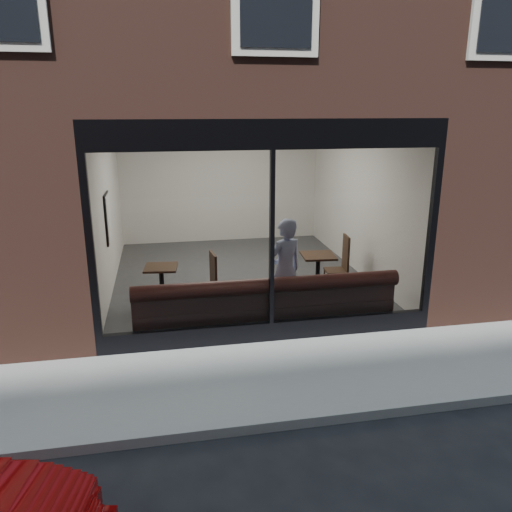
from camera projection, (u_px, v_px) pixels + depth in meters
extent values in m
plane|color=black|center=(311.00, 422.00, 5.52)|extent=(120.00, 120.00, 0.00)
cube|color=gray|center=(288.00, 376.00, 6.46)|extent=(40.00, 2.00, 0.01)
cube|color=gray|center=(312.00, 420.00, 5.45)|extent=(40.00, 0.10, 0.12)
cube|color=#563126|center=(65.00, 183.00, 11.91)|extent=(2.50, 12.00, 3.20)
cube|color=#563126|center=(360.00, 176.00, 13.27)|extent=(2.50, 12.00, 3.20)
cube|color=#563126|center=(209.00, 166.00, 15.41)|extent=(5.00, 6.00, 3.20)
plane|color=#2D2D30|center=(240.00, 276.00, 10.22)|extent=(6.00, 6.00, 0.00)
plane|color=white|center=(238.00, 116.00, 9.31)|extent=(6.00, 6.00, 0.00)
plane|color=silver|center=(221.00, 179.00, 12.58)|extent=(5.00, 0.00, 5.00)
plane|color=silver|center=(108.00, 204.00, 9.32)|extent=(0.00, 6.00, 6.00)
plane|color=silver|center=(359.00, 196.00, 10.22)|extent=(0.00, 6.00, 6.00)
cube|color=black|center=(271.00, 331.00, 7.41)|extent=(5.00, 0.10, 0.30)
cube|color=black|center=(273.00, 134.00, 6.59)|extent=(5.00, 0.10, 0.40)
cube|color=black|center=(272.00, 240.00, 7.01)|extent=(0.06, 0.10, 2.50)
plane|color=white|center=(272.00, 241.00, 6.98)|extent=(4.80, 0.00, 4.80)
cube|color=#3E1D16|center=(265.00, 316.00, 7.76)|extent=(4.00, 0.55, 0.45)
imported|color=#9EA9D5|center=(285.00, 271.00, 7.93)|extent=(0.73, 0.61, 1.70)
cube|color=black|center=(161.00, 267.00, 8.44)|extent=(0.60, 0.60, 0.03)
cube|color=black|center=(318.00, 256.00, 9.11)|extent=(0.64, 0.64, 0.04)
cube|color=black|center=(203.00, 293.00, 8.67)|extent=(0.48, 0.48, 0.04)
cube|color=black|center=(336.00, 271.00, 9.87)|extent=(0.44, 0.44, 0.04)
cube|color=white|center=(109.00, 218.00, 9.02)|extent=(0.02, 0.63, 0.84)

